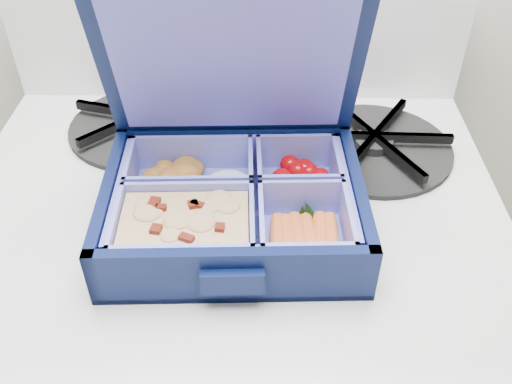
# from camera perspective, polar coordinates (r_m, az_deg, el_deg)

# --- Properties ---
(bento_box) EXTENTS (0.26, 0.20, 0.06)m
(bento_box) POSITION_cam_1_polar(r_m,az_deg,el_deg) (0.56, -2.24, -1.32)
(bento_box) COLOR #071039
(bento_box) RESTS_ON stove
(burner_grate) EXTENTS (0.19, 0.19, 0.03)m
(burner_grate) POSITION_cam_1_polar(r_m,az_deg,el_deg) (0.69, 11.69, 5.07)
(burner_grate) COLOR black
(burner_grate) RESTS_ON stove
(burner_grate_rear) EXTENTS (0.23, 0.23, 0.02)m
(burner_grate_rear) POSITION_cam_1_polar(r_m,az_deg,el_deg) (0.73, -11.18, 6.98)
(burner_grate_rear) COLOR black
(burner_grate_rear) RESTS_ON stove
(fork) EXTENTS (0.08, 0.16, 0.01)m
(fork) POSITION_cam_1_polar(r_m,az_deg,el_deg) (0.69, -1.44, 5.08)
(fork) COLOR silver
(fork) RESTS_ON stove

